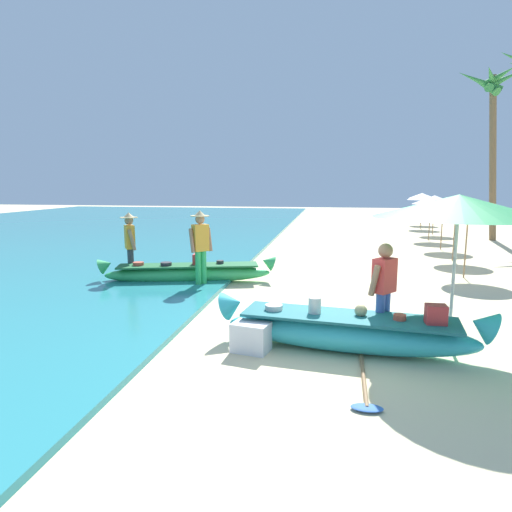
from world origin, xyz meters
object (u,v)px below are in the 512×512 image
at_px(person_tourist_customer, 384,288).
at_px(boat_green_midground, 188,273).
at_px(cooler_box, 251,337).
at_px(person_vendor_assistant, 130,241).
at_px(patio_umbrella_large, 459,207).
at_px(boat_cyan_foreground, 348,331).
at_px(person_vendor_hatted, 200,243).
at_px(paddle, 365,387).
at_px(palm_tree_leaning_seaward, 492,104).

bearing_deg(person_tourist_customer, boat_green_midground, 139.93).
relative_size(boat_green_midground, cooler_box, 8.15).
distance_m(person_vendor_assistant, patio_umbrella_large, 7.90).
distance_m(person_tourist_customer, cooler_box, 2.16).
bearing_deg(cooler_box, boat_cyan_foreground, 23.47).
distance_m(boat_green_midground, patio_umbrella_large, 6.69).
xyz_separation_m(person_vendor_hatted, person_vendor_assistant, (-2.05, 0.55, -0.06)).
bearing_deg(boat_cyan_foreground, paddle, -82.35).
distance_m(boat_cyan_foreground, palm_tree_leaning_seaward, 16.69).
distance_m(cooler_box, paddle, 1.88).
height_order(person_vendor_assistant, cooler_box, person_vendor_assistant).
distance_m(boat_cyan_foreground, person_vendor_assistant, 6.78).
relative_size(boat_green_midground, palm_tree_leaning_seaward, 0.60).
bearing_deg(boat_green_midground, boat_cyan_foreground, -46.37).
height_order(boat_cyan_foreground, person_vendor_assistant, person_vendor_assistant).
xyz_separation_m(patio_umbrella_large, palm_tree_leaning_seaward, (4.75, 13.99, 3.66)).
bearing_deg(palm_tree_leaning_seaward, patio_umbrella_large, -108.75).
bearing_deg(cooler_box, person_vendor_assistant, 144.63).
bearing_deg(person_tourist_customer, person_vendor_assistant, 147.75).
bearing_deg(palm_tree_leaning_seaward, person_tourist_customer, -112.25).
height_order(patio_umbrella_large, palm_tree_leaning_seaward, palm_tree_leaning_seaward).
bearing_deg(person_vendor_assistant, boat_green_midground, -2.88).
relative_size(boat_cyan_foreground, patio_umbrella_large, 1.66).
bearing_deg(palm_tree_leaning_seaward, boat_cyan_foreground, -113.57).
bearing_deg(paddle, person_tourist_customer, 77.37).
relative_size(person_vendor_assistant, palm_tree_leaning_seaward, 0.24).
xyz_separation_m(person_vendor_hatted, patio_umbrella_large, (4.88, -3.06, 1.06)).
distance_m(boat_green_midground, palm_tree_leaning_seaward, 15.56).
bearing_deg(boat_green_midground, person_vendor_assistant, 177.12).
bearing_deg(person_vendor_assistant, boat_cyan_foreground, -37.13).
bearing_deg(paddle, person_vendor_hatted, 126.16).
height_order(cooler_box, paddle, cooler_box).
xyz_separation_m(person_vendor_assistant, paddle, (5.55, -5.34, -0.98)).
xyz_separation_m(person_vendor_hatted, palm_tree_leaning_seaward, (9.63, 10.93, 4.72)).
bearing_deg(boat_green_midground, cooler_box, -60.81).
distance_m(patio_umbrella_large, cooler_box, 3.62).
distance_m(person_tourist_customer, person_vendor_assistant, 6.99).
bearing_deg(person_vendor_hatted, person_vendor_assistant, 164.91).
bearing_deg(patio_umbrella_large, boat_green_midground, 146.62).
relative_size(boat_cyan_foreground, person_vendor_hatted, 2.19).
bearing_deg(paddle, palm_tree_leaning_seaward, 68.69).
distance_m(palm_tree_leaning_seaward, paddle, 17.83).
bearing_deg(palm_tree_leaning_seaward, boat_green_midground, -134.02).
bearing_deg(patio_umbrella_large, person_tourist_customer, -173.47).
xyz_separation_m(boat_cyan_foreground, palm_tree_leaning_seaward, (6.30, 14.45, 5.49)).
xyz_separation_m(person_vendor_assistant, patio_umbrella_large, (6.93, -3.61, 1.13)).
bearing_deg(cooler_box, paddle, -19.59).
xyz_separation_m(person_tourist_customer, palm_tree_leaning_seaward, (5.77, 14.11, 4.90)).
distance_m(patio_umbrella_large, paddle, 3.06).
height_order(patio_umbrella_large, paddle, patio_umbrella_large).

